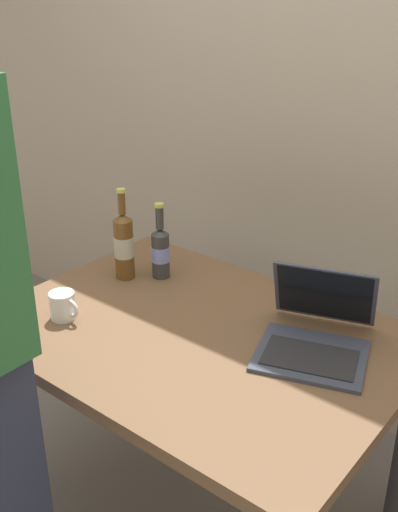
{
  "coord_description": "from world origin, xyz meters",
  "views": [
    {
      "loc": [
        0.98,
        -1.21,
        1.7
      ],
      "look_at": [
        0.01,
        0.0,
        0.99
      ],
      "focal_mm": 42.21,
      "sensor_mm": 36.0,
      "label": 1
    }
  ],
  "objects_px": {
    "laptop": "(316,332)",
    "beer_bottle_dark": "(161,250)",
    "beer_bottle_brown": "(124,244)",
    "coffee_mug": "(63,306)"
  },
  "relations": [
    {
      "from": "beer_bottle_dark",
      "to": "coffee_mug",
      "type": "height_order",
      "value": "beer_bottle_dark"
    },
    {
      "from": "beer_bottle_dark",
      "to": "coffee_mug",
      "type": "relative_size",
      "value": 2.45
    },
    {
      "from": "beer_bottle_brown",
      "to": "coffee_mug",
      "type": "distance_m",
      "value": 0.34
    },
    {
      "from": "beer_bottle_brown",
      "to": "coffee_mug",
      "type": "height_order",
      "value": "beer_bottle_brown"
    },
    {
      "from": "beer_bottle_brown",
      "to": "coffee_mug",
      "type": "bearing_deg",
      "value": -80.44
    },
    {
      "from": "coffee_mug",
      "to": "beer_bottle_brown",
      "type": "bearing_deg",
      "value": 99.56
    },
    {
      "from": "beer_bottle_brown",
      "to": "beer_bottle_dark",
      "type": "relative_size",
      "value": 1.2
    },
    {
      "from": "laptop",
      "to": "beer_bottle_dark",
      "type": "xyz_separation_m",
      "value": [
        -0.65,
        0.06,
        0.05
      ]
    },
    {
      "from": "laptop",
      "to": "beer_bottle_brown",
      "type": "xyz_separation_m",
      "value": [
        -0.74,
        -0.02,
        0.08
      ]
    },
    {
      "from": "laptop",
      "to": "beer_bottle_dark",
      "type": "height_order",
      "value": "beer_bottle_dark"
    }
  ]
}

